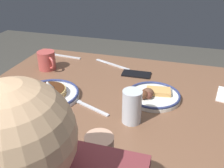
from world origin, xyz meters
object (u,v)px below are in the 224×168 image
at_px(cell_phone, 136,74).
at_px(butter_knife, 112,64).
at_px(plate_center_pancakes, 49,93).
at_px(plate_near_main, 153,95).
at_px(tea_spoon, 61,55).
at_px(drinking_glass, 132,108).
at_px(fork_near, 91,107).
at_px(coffee_mug, 47,60).

bearing_deg(cell_phone, butter_knife, -30.92).
distance_m(plate_center_pancakes, butter_knife, 0.44).
distance_m(plate_near_main, cell_phone, 0.23).
bearing_deg(plate_center_pancakes, tea_spoon, -68.98).
bearing_deg(tea_spoon, drinking_glass, 136.64).
bearing_deg(butter_knife, tea_spoon, -6.99).
height_order(plate_center_pancakes, butter_knife, plate_center_pancakes).
relative_size(cell_phone, fork_near, 0.82).
relative_size(cell_phone, butter_knife, 0.65).
bearing_deg(coffee_mug, cell_phone, -172.65).
relative_size(plate_near_main, butter_knife, 1.03).
relative_size(coffee_mug, cell_phone, 0.79).
relative_size(drinking_glass, fork_near, 0.72).
bearing_deg(plate_near_main, cell_phone, -61.45).
xyz_separation_m(drinking_glass, cell_phone, (0.06, -0.39, -0.05)).
height_order(butter_knife, tea_spoon, tea_spoon).
height_order(coffee_mug, butter_knife, coffee_mug).
xyz_separation_m(plate_center_pancakes, tea_spoon, (0.17, -0.45, -0.01)).
bearing_deg(plate_near_main, plate_center_pancakes, 15.04).
distance_m(coffee_mug, butter_knife, 0.35).
relative_size(drinking_glass, tea_spoon, 0.61).
distance_m(plate_near_main, fork_near, 0.27).
bearing_deg(butter_knife, fork_near, 94.69).
bearing_deg(plate_center_pancakes, drinking_glass, 169.56).
xyz_separation_m(plate_near_main, tea_spoon, (0.60, -0.33, -0.01)).
distance_m(plate_near_main, butter_knife, 0.39).
height_order(plate_center_pancakes, cell_phone, plate_center_pancakes).
height_order(fork_near, butter_knife, same).
relative_size(coffee_mug, butter_knife, 0.52).
bearing_deg(fork_near, butter_knife, -85.31).
bearing_deg(cell_phone, coffee_mug, 5.99).
bearing_deg(coffee_mug, tea_spoon, -83.78).
bearing_deg(fork_near, coffee_mug, -39.47).
relative_size(butter_knife, tea_spoon, 1.06).
bearing_deg(tea_spoon, plate_center_pancakes, 111.02).
relative_size(plate_center_pancakes, butter_knife, 1.17).
bearing_deg(drinking_glass, cell_phone, -81.49).
relative_size(plate_near_main, cell_phone, 1.58).
height_order(drinking_glass, butter_knife, drinking_glass).
height_order(plate_center_pancakes, coffee_mug, coffee_mug).
relative_size(plate_center_pancakes, coffee_mug, 2.27).
bearing_deg(fork_near, cell_phone, -108.39).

